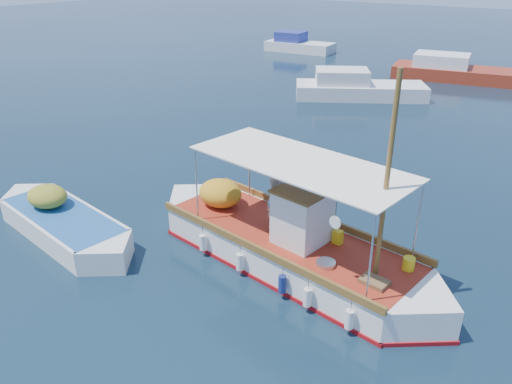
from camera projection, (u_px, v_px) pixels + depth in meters
The scene contains 6 objects.
ground at pixel (299, 251), 13.60m from camera, with size 160.00×160.00×0.00m, color black.
fishing_caique at pixel (285, 245), 12.93m from camera, with size 9.09×3.34×5.58m.
dinghy at pixel (63, 224), 14.32m from camera, with size 6.04×2.26×1.49m.
bg_boat_nw at pixel (356, 89), 28.34m from camera, with size 7.42×5.87×1.80m.
bg_boat_n at pixel (456, 72), 32.56m from camera, with size 8.79×4.35×1.80m.
bg_boat_far_w at pixel (298, 46), 42.49m from camera, with size 5.95×2.89×1.80m.
Camera 1 is at (5.81, -10.13, 7.24)m, focal length 35.00 mm.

